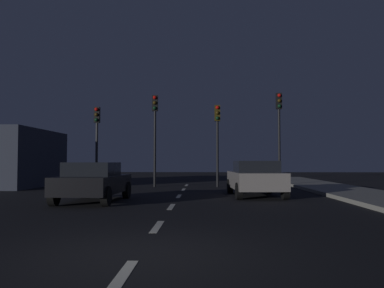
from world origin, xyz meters
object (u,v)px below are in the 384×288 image
object	(u,v)px
car_stopped_ahead	(255,178)
car_adjacent_lane	(93,181)
traffic_signal_center_left	(155,123)
traffic_signal_center_right	(217,129)
traffic_signal_far_left	(97,130)
traffic_signal_far_right	(279,121)

from	to	relation	value
car_stopped_ahead	car_adjacent_lane	size ratio (longest dim) A/B	1.01
traffic_signal_center_left	traffic_signal_center_right	size ratio (longest dim) A/B	1.13
car_stopped_ahead	car_adjacent_lane	distance (m)	6.49
traffic_signal_far_left	car_adjacent_lane	size ratio (longest dim) A/B	1.13
traffic_signal_center_left	car_adjacent_lane	distance (m)	8.88
traffic_signal_far_left	traffic_signal_center_right	size ratio (longest dim) A/B	0.98
traffic_signal_far_right	traffic_signal_center_left	bearing A→B (deg)	-180.00
traffic_signal_far_right	car_adjacent_lane	xyz separation A→B (m)	(-8.15, -8.32, -2.95)
traffic_signal_center_right	car_adjacent_lane	xyz separation A→B (m)	(-4.68, -8.32, -2.52)
car_stopped_ahead	car_adjacent_lane	xyz separation A→B (m)	(-6.03, -2.42, -0.03)
traffic_signal_center_left	traffic_signal_far_right	world-z (taller)	traffic_signal_far_right
car_adjacent_lane	traffic_signal_far_left	bearing A→B (deg)	104.59
traffic_signal_far_left	traffic_signal_center_left	bearing A→B (deg)	0.02
traffic_signal_far_left	car_stopped_ahead	world-z (taller)	traffic_signal_far_left
traffic_signal_center_right	traffic_signal_far_right	size ratio (longest dim) A/B	0.87
traffic_signal_center_right	car_stopped_ahead	world-z (taller)	traffic_signal_center_right
traffic_signal_center_left	car_adjacent_lane	size ratio (longest dim) A/B	1.30
traffic_signal_far_right	car_stopped_ahead	world-z (taller)	traffic_signal_far_right
traffic_signal_far_left	car_stopped_ahead	xyz separation A→B (m)	(8.19, -5.89, -2.44)
traffic_signal_center_left	car_stopped_ahead	bearing A→B (deg)	-50.41
traffic_signal_center_left	car_stopped_ahead	distance (m)	8.17
car_stopped_ahead	traffic_signal_center_left	bearing A→B (deg)	129.59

